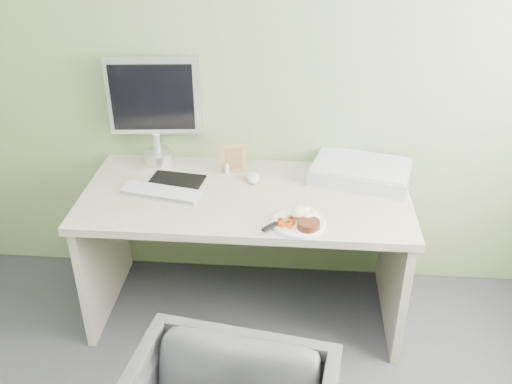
# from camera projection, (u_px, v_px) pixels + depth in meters

# --- Properties ---
(wall_back) EXTENTS (3.50, 0.00, 3.50)m
(wall_back) POSITION_uv_depth(u_px,v_px,m) (252.00, 47.00, 2.80)
(wall_back) COLOR gray
(wall_back) RESTS_ON floor
(desk) EXTENTS (1.60, 0.75, 0.73)m
(desk) POSITION_uv_depth(u_px,v_px,m) (246.00, 225.00, 2.88)
(desk) COLOR beige
(desk) RESTS_ON floor
(plate) EXTENTS (0.25, 0.25, 0.01)m
(plate) POSITION_uv_depth(u_px,v_px,m) (298.00, 223.00, 2.55)
(plate) COLOR white
(plate) RESTS_ON desk
(steak) EXTENTS (0.10, 0.10, 0.03)m
(steak) POSITION_uv_depth(u_px,v_px,m) (309.00, 225.00, 2.50)
(steak) COLOR black
(steak) RESTS_ON plate
(potato_pile) EXTENTS (0.13, 0.11, 0.06)m
(potato_pile) POSITION_uv_depth(u_px,v_px,m) (304.00, 212.00, 2.56)
(potato_pile) COLOR tan
(potato_pile) RESTS_ON plate
(carrot_heap) EXTENTS (0.08, 0.07, 0.04)m
(carrot_heap) POSITION_uv_depth(u_px,v_px,m) (286.00, 221.00, 2.51)
(carrot_heap) COLOR #DD4504
(carrot_heap) RESTS_ON plate
(steak_knife) EXTENTS (0.16, 0.17, 0.02)m
(steak_knife) POSITION_uv_depth(u_px,v_px,m) (275.00, 224.00, 2.51)
(steak_knife) COLOR silver
(steak_knife) RESTS_ON plate
(mousepad) EXTENTS (0.30, 0.28, 0.00)m
(mousepad) POSITION_uv_depth(u_px,v_px,m) (174.00, 184.00, 2.87)
(mousepad) COLOR black
(mousepad) RESTS_ON desk
(keyboard) EXTENTS (0.40, 0.19, 0.02)m
(keyboard) POSITION_uv_depth(u_px,v_px,m) (161.00, 192.00, 2.77)
(keyboard) COLOR white
(keyboard) RESTS_ON desk
(computer_mouse) EXTENTS (0.09, 0.12, 0.04)m
(computer_mouse) POSITION_uv_depth(u_px,v_px,m) (253.00, 178.00, 2.89)
(computer_mouse) COLOR white
(computer_mouse) RESTS_ON desk
(photo_frame) EXTENTS (0.12, 0.03, 0.16)m
(photo_frame) POSITION_uv_depth(u_px,v_px,m) (234.00, 158.00, 2.95)
(photo_frame) COLOR #AA8B4F
(photo_frame) RESTS_ON desk
(eyedrop_bottle) EXTENTS (0.02, 0.02, 0.07)m
(eyedrop_bottle) POSITION_uv_depth(u_px,v_px,m) (227.00, 169.00, 2.95)
(eyedrop_bottle) COLOR white
(eyedrop_bottle) RESTS_ON desk
(scanner) EXTENTS (0.55, 0.43, 0.08)m
(scanner) POSITION_uv_depth(u_px,v_px,m) (361.00, 172.00, 2.90)
(scanner) COLOR #B5B8BD
(scanner) RESTS_ON desk
(monitor) EXTENTS (0.48, 0.15, 0.57)m
(monitor) POSITION_uv_depth(u_px,v_px,m) (154.00, 105.00, 2.94)
(monitor) COLOR silver
(monitor) RESTS_ON desk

